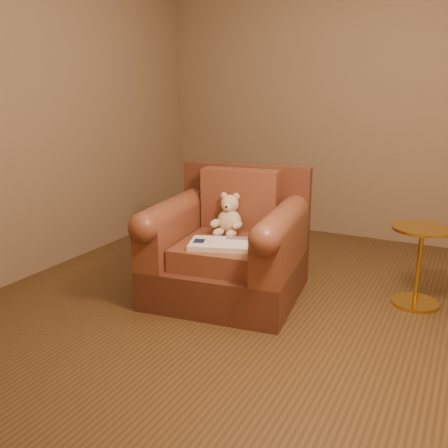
% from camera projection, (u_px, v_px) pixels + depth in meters
% --- Properties ---
extents(floor, '(4.00, 4.00, 0.00)m').
position_uv_depth(floor, '(272.00, 304.00, 3.60)').
color(floor, '#51381B').
rests_on(floor, ground).
extents(room, '(4.02, 4.02, 2.71)m').
position_uv_depth(room, '(279.00, 54.00, 3.14)').
color(room, '#846D51').
rests_on(room, ground).
extents(armchair, '(1.15, 1.10, 0.93)m').
position_uv_depth(armchair, '(229.00, 248.00, 3.70)').
color(armchair, '#542B1C').
rests_on(armchair, floor).
extents(teddy_bear, '(0.23, 0.26, 0.32)m').
position_uv_depth(teddy_bear, '(229.00, 218.00, 3.73)').
color(teddy_bear, beige).
rests_on(teddy_bear, armchair).
extents(guidebook, '(0.52, 0.41, 0.04)m').
position_uv_depth(guidebook, '(223.00, 244.00, 3.45)').
color(guidebook, beige).
rests_on(guidebook, armchair).
extents(side_table, '(0.41, 0.41, 0.58)m').
position_uv_depth(side_table, '(419.00, 264.00, 3.51)').
color(side_table, gold).
rests_on(side_table, floor).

